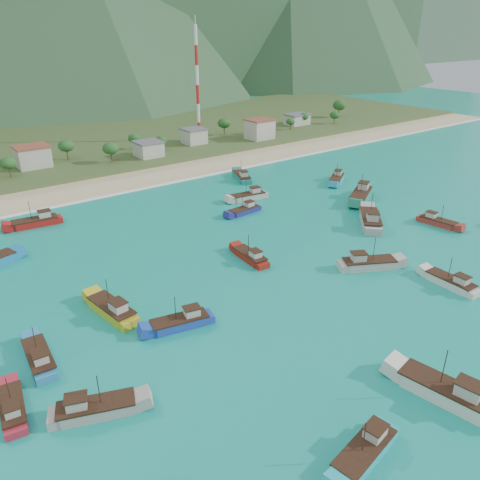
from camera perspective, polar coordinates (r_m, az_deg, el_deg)
ground at (r=81.45m, az=3.87°, el=-7.31°), size 600.00×600.00×0.00m
beach at (r=145.23m, az=-16.87°, el=6.27°), size 400.00×18.00×1.20m
land at (r=201.97m, az=-23.26°, el=10.29°), size 400.00×110.00×2.40m
surf_line at (r=136.72m, az=-15.43°, el=5.33°), size 400.00×2.50×0.08m
village at (r=166.25m, az=-18.49°, el=9.98°), size 214.46×24.32×7.34m
vegetation at (r=165.15m, az=-21.59°, el=9.62°), size 277.77×26.32×8.64m
radio_tower at (r=189.45m, az=-5.21°, el=18.32°), size 1.20×1.20×42.39m
boat_2 at (r=66.40m, az=-25.94°, el=-18.07°), size 3.86×9.17×5.25m
boat_3 at (r=132.10m, az=14.53°, el=5.26°), size 13.84×10.13×8.04m
boat_4 at (r=67.06m, az=23.90°, el=-16.69°), size 5.84×13.11×7.48m
boat_7 at (r=128.13m, az=1.08°, el=5.31°), size 10.93×4.60×6.26m
boat_9 at (r=79.77m, az=-15.29°, el=-8.28°), size 4.92×11.59×6.63m
boat_10 at (r=62.64m, az=-17.29°, el=-19.13°), size 10.80×6.54×6.14m
boat_11 at (r=120.62m, az=-23.57°, el=1.97°), size 11.58×4.53×6.67m
boat_12 at (r=74.88m, az=-7.19°, el=-9.98°), size 10.53×5.07×5.98m
boat_13 at (r=94.45m, az=15.33°, el=-2.86°), size 11.62×8.36×6.73m
boat_16 at (r=94.26m, az=1.28°, el=-2.11°), size 3.48×9.77×5.67m
boat_17 at (r=93.19m, az=24.34°, el=-4.80°), size 3.32×9.98×5.83m
boat_20 at (r=146.13m, az=11.69°, el=7.24°), size 10.62×8.41×6.28m
boat_22 at (r=57.54m, az=15.00°, el=-23.69°), size 10.48×4.64×5.98m
boat_28 at (r=120.69m, az=22.93°, el=2.00°), size 3.87×9.64×5.54m
boat_29 at (r=145.28m, az=0.24°, el=7.67°), size 7.13×11.45×6.52m
boat_30 at (r=115.24m, az=15.61°, el=2.29°), size 12.41×12.40×8.00m
boat_31 at (r=72.91m, az=-23.26°, el=-13.17°), size 3.63×10.19×5.91m
boat_32 at (r=118.35m, az=0.54°, el=3.58°), size 9.47×3.50×5.48m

